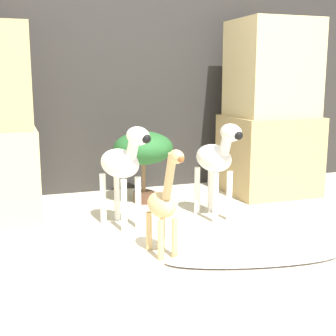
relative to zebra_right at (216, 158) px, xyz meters
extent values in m
plane|color=beige|center=(-0.40, -0.60, -0.44)|extent=(14.00, 14.00, 0.00)
cube|color=#2D2B28|center=(-0.40, 1.13, 0.66)|extent=(6.40, 0.08, 2.20)
cube|color=tan|center=(0.76, 0.56, -0.10)|extent=(0.72, 0.66, 0.67)
cube|color=#DBC184|center=(0.76, 0.56, 0.63)|extent=(0.64, 0.59, 0.80)
cylinder|color=white|center=(0.07, -0.07, -0.26)|extent=(0.04, 0.04, 0.35)
cylinder|color=white|center=(-0.04, -0.09, -0.26)|extent=(0.04, 0.04, 0.35)
cylinder|color=white|center=(0.03, 0.17, -0.26)|extent=(0.04, 0.04, 0.35)
cylinder|color=white|center=(-0.08, 0.15, -0.26)|extent=(0.04, 0.04, 0.35)
ellipsoid|color=white|center=(-0.01, 0.04, 0.00)|extent=(0.25, 0.37, 0.19)
cylinder|color=white|center=(0.02, -0.11, 0.12)|extent=(0.09, 0.13, 0.19)
ellipsoid|color=white|center=(0.03, -0.16, 0.20)|extent=(0.14, 0.21, 0.12)
sphere|color=black|center=(0.04, -0.25, 0.19)|extent=(0.06, 0.06, 0.06)
cube|color=black|center=(0.02, -0.11, 0.13)|extent=(0.03, 0.08, 0.16)
cylinder|color=white|center=(-0.59, -0.04, -0.26)|extent=(0.04, 0.04, 0.35)
cylinder|color=white|center=(-0.69, -0.08, -0.26)|extent=(0.04, 0.04, 0.35)
cylinder|color=white|center=(-0.68, 0.19, -0.26)|extent=(0.04, 0.04, 0.35)
cylinder|color=white|center=(-0.79, 0.14, -0.26)|extent=(0.04, 0.04, 0.35)
ellipsoid|color=white|center=(-0.69, 0.05, 0.00)|extent=(0.31, 0.40, 0.19)
cylinder|color=white|center=(-0.63, -0.08, 0.12)|extent=(0.11, 0.14, 0.19)
ellipsoid|color=white|center=(-0.61, -0.14, 0.20)|extent=(0.18, 0.22, 0.12)
sphere|color=black|center=(-0.58, -0.21, 0.19)|extent=(0.06, 0.06, 0.06)
cube|color=black|center=(-0.63, -0.08, 0.13)|extent=(0.04, 0.07, 0.16)
cylinder|color=tan|center=(-0.53, -0.61, -0.32)|extent=(0.04, 0.04, 0.23)
cylinder|color=tan|center=(-0.62, -0.62, -0.32)|extent=(0.04, 0.04, 0.23)
cylinder|color=tan|center=(-0.55, -0.44, -0.32)|extent=(0.04, 0.04, 0.23)
cylinder|color=tan|center=(-0.63, -0.45, -0.32)|extent=(0.04, 0.04, 0.23)
ellipsoid|color=tan|center=(-0.58, -0.53, -0.15)|extent=(0.17, 0.26, 0.14)
cylinder|color=tan|center=(-0.57, -0.64, 0.03)|extent=(0.06, 0.14, 0.30)
ellipsoid|color=tan|center=(-0.57, -0.73, 0.16)|extent=(0.08, 0.13, 0.07)
sphere|color=brown|center=(-0.56, -0.78, 0.16)|extent=(0.04, 0.04, 0.04)
cylinder|color=#513323|center=(-0.37, 0.59, -0.39)|extent=(0.17, 0.17, 0.09)
cylinder|color=brown|center=(-0.37, 0.59, -0.24)|extent=(0.03, 0.03, 0.23)
ellipsoid|color=#235B28|center=(-0.37, 0.59, 0.01)|extent=(0.48, 0.48, 0.26)
ellipsoid|color=silver|center=(-0.14, -0.80, -0.42)|extent=(1.03, 0.45, 0.03)
cone|color=white|center=(-0.48, -0.73, -0.39)|extent=(0.09, 0.09, 0.05)
camera|label=1|loc=(-1.38, -2.96, 0.57)|focal=50.00mm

